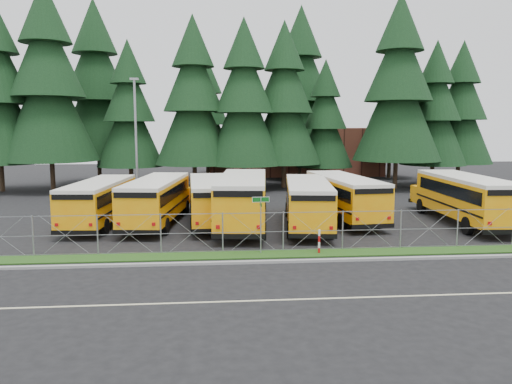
# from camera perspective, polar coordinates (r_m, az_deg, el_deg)

# --- Properties ---
(ground) EXTENTS (120.00, 120.00, 0.00)m
(ground) POSITION_cam_1_polar(r_m,az_deg,el_deg) (26.16, 4.99, -6.17)
(ground) COLOR black
(ground) RESTS_ON ground
(curb) EXTENTS (50.00, 0.25, 0.12)m
(curb) POSITION_cam_1_polar(r_m,az_deg,el_deg) (23.19, 6.34, -7.81)
(curb) COLOR gray
(curb) RESTS_ON ground
(grass_verge) EXTENTS (50.00, 1.40, 0.06)m
(grass_verge) POSITION_cam_1_polar(r_m,az_deg,el_deg) (24.53, 5.69, -7.02)
(grass_verge) COLOR #1C3E11
(grass_verge) RESTS_ON ground
(road_lane_line) EXTENTS (50.00, 0.12, 0.01)m
(road_lane_line) POSITION_cam_1_polar(r_m,az_deg,el_deg) (18.65, 9.37, -11.88)
(road_lane_line) COLOR beige
(road_lane_line) RESTS_ON ground
(chainlink_fence) EXTENTS (44.00, 0.10, 2.00)m
(chainlink_fence) POSITION_cam_1_polar(r_m,az_deg,el_deg) (24.98, 5.42, -4.47)
(chainlink_fence) COLOR gray
(chainlink_fence) RESTS_ON ground
(brick_building) EXTENTS (22.00, 10.00, 6.00)m
(brick_building) POSITION_cam_1_polar(r_m,az_deg,el_deg) (65.94, 4.10, 4.70)
(brick_building) COLOR brown
(brick_building) RESTS_ON ground
(bus_1) EXTENTS (3.41, 10.81, 2.79)m
(bus_1) POSITION_cam_1_polar(r_m,az_deg,el_deg) (32.92, -17.27, -1.18)
(bus_1) COLOR #FF9408
(bus_1) RESTS_ON ground
(bus_2) EXTENTS (3.96, 11.34, 2.91)m
(bus_2) POSITION_cam_1_polar(r_m,az_deg,el_deg) (32.22, -11.17, -1.06)
(bus_2) COLOR #FF9408
(bus_2) RESTS_ON ground
(bus_3) EXTENTS (3.05, 10.95, 2.84)m
(bus_3) POSITION_cam_1_polar(r_m,az_deg,el_deg) (32.03, -5.26, -1.06)
(bus_3) COLOR #FF9408
(bus_3) RESTS_ON ground
(bus_4) EXTENTS (4.15, 12.36, 3.18)m
(bus_4) POSITION_cam_1_polar(r_m,az_deg,el_deg) (30.83, -1.49, -1.05)
(bus_4) COLOR #FF9408
(bus_4) RESTS_ON ground
(bus_5) EXTENTS (4.05, 11.24, 2.88)m
(bus_5) POSITION_cam_1_polar(r_m,az_deg,el_deg) (30.80, 5.90, -1.37)
(bus_5) COLOR #FF9408
(bus_5) RESTS_ON ground
(bus_6) EXTENTS (3.60, 11.30, 2.91)m
(bus_6) POSITION_cam_1_polar(r_m,az_deg,el_deg) (33.65, 9.84, -0.67)
(bus_6) COLOR #FF9408
(bus_6) RESTS_ON ground
(bus_east) EXTENTS (3.32, 11.84, 3.07)m
(bus_east) POSITION_cam_1_polar(r_m,az_deg,el_deg) (34.44, 22.55, -0.81)
(bus_east) COLOR #FF9408
(bus_east) RESTS_ON ground
(street_sign) EXTENTS (0.84, 0.55, 2.81)m
(street_sign) POSITION_cam_1_polar(r_m,az_deg,el_deg) (24.06, 0.55, -2.39)
(street_sign) COLOR gray
(street_sign) RESTS_ON ground
(striped_bollard) EXTENTS (0.11, 0.11, 1.20)m
(striped_bollard) POSITION_cam_1_polar(r_m,az_deg,el_deg) (24.54, 7.23, -5.67)
(striped_bollard) COLOR #B20C0C
(striped_bollard) RESTS_ON ground
(light_standard) EXTENTS (0.70, 0.35, 10.14)m
(light_standard) POSITION_cam_1_polar(r_m,az_deg,el_deg) (42.97, -13.56, 6.39)
(light_standard) COLOR gray
(light_standard) RESTS_ON ground
(conifer_1) EXTENTS (8.93, 8.93, 19.75)m
(conifer_1) POSITION_cam_1_polar(r_m,az_deg,el_deg) (51.85, -22.68, 11.01)
(conifer_1) COLOR black
(conifer_1) RESTS_ON ground
(conifer_2) EXTENTS (6.68, 6.68, 14.77)m
(conifer_2) POSITION_cam_1_polar(r_m,az_deg,el_deg) (52.13, -14.28, 8.59)
(conifer_2) COLOR black
(conifer_2) RESTS_ON ground
(conifer_3) EXTENTS (7.63, 7.63, 16.88)m
(conifer_3) POSITION_cam_1_polar(r_m,az_deg,el_deg) (49.56, -7.14, 10.05)
(conifer_3) COLOR black
(conifer_3) RESTS_ON ground
(conifer_4) EXTENTS (7.49, 7.49, 16.56)m
(conifer_4) POSITION_cam_1_polar(r_m,az_deg,el_deg) (48.94, -1.37, 9.95)
(conifer_4) COLOR black
(conifer_4) RESTS_ON ground
(conifer_5) EXTENTS (7.52, 7.52, 16.62)m
(conifer_5) POSITION_cam_1_polar(r_m,az_deg,el_deg) (50.82, 3.23, 9.89)
(conifer_5) COLOR black
(conifer_5) RESTS_ON ground
(conifer_6) EXTENTS (5.94, 5.94, 13.14)m
(conifer_6) POSITION_cam_1_polar(r_m,az_deg,el_deg) (53.32, 7.88, 7.84)
(conifer_6) COLOR black
(conifer_6) RESTS_ON ground
(conifer_7) EXTENTS (8.65, 8.65, 19.12)m
(conifer_7) POSITION_cam_1_polar(r_m,az_deg,el_deg) (52.01, 15.95, 10.94)
(conifer_7) COLOR black
(conifer_7) RESTS_ON ground
(conifer_8) EXTENTS (6.78, 6.78, 14.98)m
(conifer_8) POSITION_cam_1_polar(r_m,az_deg,el_deg) (55.48, 19.75, 8.41)
(conifer_8) COLOR black
(conifer_8) RESTS_ON ground
(conifer_9) EXTENTS (6.90, 6.90, 15.25)m
(conifer_9) POSITION_cam_1_polar(r_m,az_deg,el_deg) (58.40, 22.37, 8.36)
(conifer_9) COLOR black
(conifer_9) RESTS_ON ground
(conifer_10) EXTENTS (8.97, 8.97, 19.83)m
(conifer_10) POSITION_cam_1_polar(r_m,az_deg,el_deg) (57.97, -17.78, 10.83)
(conifer_10) COLOR black
(conifer_10) RESTS_ON ground
(conifer_11) EXTENTS (6.40, 6.40, 14.15)m
(conifer_11) POSITION_cam_1_polar(r_m,az_deg,el_deg) (58.53, -5.59, 8.33)
(conifer_11) COLOR black
(conifer_11) RESTS_ON ground
(conifer_12) EXTENTS (9.06, 9.06, 20.03)m
(conifer_12) POSITION_cam_1_polar(r_m,az_deg,el_deg) (59.53, 5.11, 11.15)
(conifer_12) COLOR black
(conifer_12) RESTS_ON ground
(conifer_13) EXTENTS (6.72, 6.72, 14.86)m
(conifer_13) POSITION_cam_1_polar(r_m,az_deg,el_deg) (62.66, 15.15, 8.38)
(conifer_13) COLOR black
(conifer_13) RESTS_ON ground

